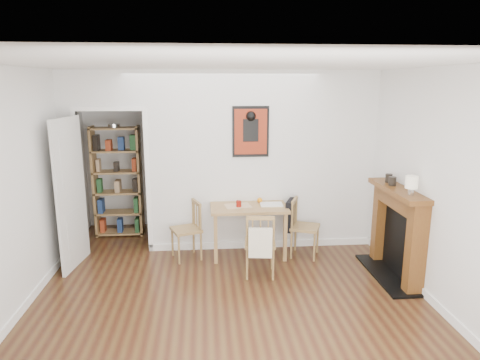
{
  "coord_description": "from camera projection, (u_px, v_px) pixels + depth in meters",
  "views": [
    {
      "loc": [
        -0.26,
        -4.68,
        2.42
      ],
      "look_at": [
        0.19,
        0.6,
        1.22
      ],
      "focal_mm": 32.0,
      "sensor_mm": 36.0,
      "label": 1
    }
  ],
  "objects": [
    {
      "name": "ground",
      "position": [
        229.0,
        291.0,
        5.1
      ],
      "size": [
        5.2,
        5.2,
        0.0
      ],
      "primitive_type": "plane",
      "color": "#4C3318",
      "rests_on": "ground"
    },
    {
      "name": "room_shell",
      "position": [
        230.0,
        163.0,
        6.13
      ],
      "size": [
        5.2,
        5.2,
        5.2
      ],
      "color": "silver",
      "rests_on": "ground"
    },
    {
      "name": "dining_table",
      "position": [
        249.0,
        211.0,
        6.06
      ],
      "size": [
        1.07,
        0.68,
        0.73
      ],
      "color": "#A57B4D",
      "rests_on": "ground"
    },
    {
      "name": "chair_left",
      "position": [
        186.0,
        230.0,
        5.97
      ],
      "size": [
        0.53,
        0.53,
        0.82
      ],
      "color": "#9E7A49",
      "rests_on": "ground"
    },
    {
      "name": "chair_right",
      "position": [
        304.0,
        227.0,
        6.06
      ],
      "size": [
        0.58,
        0.55,
        0.84
      ],
      "color": "#9E7A49",
      "rests_on": "ground"
    },
    {
      "name": "chair_front",
      "position": [
        260.0,
        243.0,
        5.44
      ],
      "size": [
        0.47,
        0.52,
        0.84
      ],
      "color": "#9E7A49",
      "rests_on": "ground"
    },
    {
      "name": "bookshelf",
      "position": [
        118.0,
        182.0,
        6.83
      ],
      "size": [
        0.75,
        0.3,
        1.77
      ],
      "color": "#A57B4D",
      "rests_on": "ground"
    },
    {
      "name": "fireplace",
      "position": [
        398.0,
        230.0,
        5.39
      ],
      "size": [
        0.45,
        1.25,
        1.16
      ],
      "color": "brown",
      "rests_on": "ground"
    },
    {
      "name": "red_glass",
      "position": [
        239.0,
        204.0,
        5.96
      ],
      "size": [
        0.07,
        0.07,
        0.09
      ],
      "primitive_type": "cylinder",
      "color": "maroon",
      "rests_on": "dining_table"
    },
    {
      "name": "orange_fruit",
      "position": [
        260.0,
        200.0,
        6.17
      ],
      "size": [
        0.08,
        0.08,
        0.08
      ],
      "primitive_type": "sphere",
      "color": "orange",
      "rests_on": "dining_table"
    },
    {
      "name": "placemat",
      "position": [
        238.0,
        206.0,
        6.02
      ],
      "size": [
        0.39,
        0.32,
        0.0
      ],
      "primitive_type": "cube",
      "rotation": [
        0.0,
        0.0,
        0.15
      ],
      "color": "beige",
      "rests_on": "dining_table"
    },
    {
      "name": "notebook",
      "position": [
        271.0,
        204.0,
        6.06
      ],
      "size": [
        0.32,
        0.24,
        0.02
      ],
      "primitive_type": "cube",
      "rotation": [
        0.0,
        0.0,
        -0.04
      ],
      "color": "white",
      "rests_on": "dining_table"
    },
    {
      "name": "mantel_lamp",
      "position": [
        412.0,
        183.0,
        4.9
      ],
      "size": [
        0.14,
        0.14,
        0.22
      ],
      "color": "silver",
      "rests_on": "fireplace"
    },
    {
      "name": "ceramic_jar_a",
      "position": [
        392.0,
        181.0,
        5.37
      ],
      "size": [
        0.09,
        0.09,
        0.11
      ],
      "primitive_type": "cylinder",
      "color": "black",
      "rests_on": "fireplace"
    },
    {
      "name": "ceramic_jar_b",
      "position": [
        389.0,
        178.0,
        5.55
      ],
      "size": [
        0.09,
        0.09,
        0.11
      ],
      "primitive_type": "cylinder",
      "color": "black",
      "rests_on": "fireplace"
    }
  ]
}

